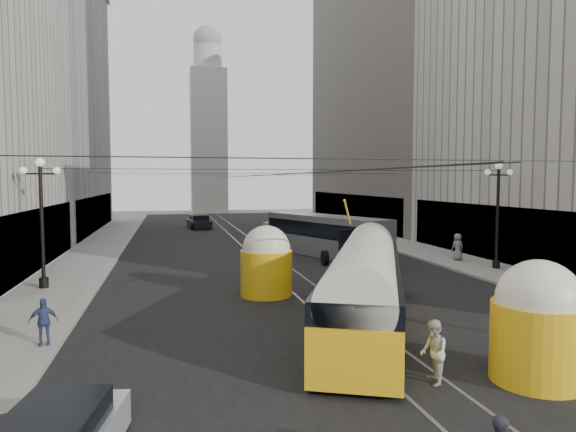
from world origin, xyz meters
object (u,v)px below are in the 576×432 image
city_bus (325,234)px  pedestrian_crossing_b (434,352)px  pedestrian_sidewalk_right (458,247)px  streetcar (365,283)px  pedestrian_sidewalk_left (43,321)px

city_bus → pedestrian_crossing_b: size_ratio=6.92×
pedestrian_sidewalk_right → streetcar: bearing=43.1°
streetcar → pedestrian_sidewalk_right: streetcar is taller
streetcar → pedestrian_sidewalk_left: (-11.00, -0.04, -0.74)m
streetcar → city_bus: size_ratio=1.19×
city_bus → pedestrian_sidewalk_left: bearing=-130.3°
city_bus → pedestrian_crossing_b: bearing=-99.9°
streetcar → pedestrian_sidewalk_left: size_ratio=9.38×
pedestrian_sidewalk_left → streetcar: bearing=-9.0°
city_bus → pedestrian_sidewalk_right: size_ratio=6.69×
pedestrian_crossing_b → pedestrian_sidewalk_left: bearing=-103.0°
pedestrian_sidewalk_right → pedestrian_sidewalk_left: pedestrian_sidewalk_right is taller
pedestrian_sidewalk_left → pedestrian_crossing_b: bearing=-35.6°
city_bus → pedestrian_sidewalk_right: (7.70, -4.69, -0.56)m
streetcar → pedestrian_sidewalk_right: size_ratio=8.00×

